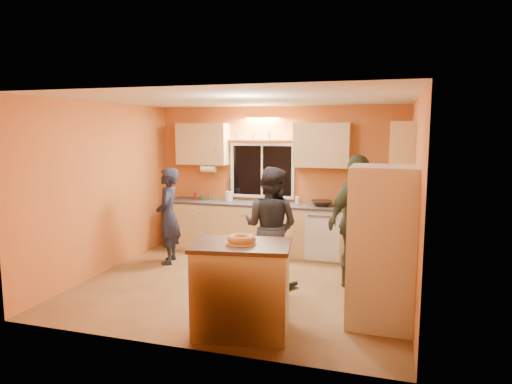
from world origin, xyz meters
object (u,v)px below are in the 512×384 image
(refrigerator, at_px, (381,246))
(island, at_px, (242,288))
(person_left, at_px, (168,216))
(person_center, at_px, (271,227))
(person_right, at_px, (355,221))

(refrigerator, distance_m, island, 1.63)
(person_left, relative_size, person_center, 0.94)
(island, relative_size, person_left, 0.72)
(person_left, xyz_separation_m, person_center, (1.89, -0.55, 0.05))
(refrigerator, relative_size, island, 1.59)
(refrigerator, xyz_separation_m, person_left, (-3.42, 1.46, -0.11))
(person_center, bearing_deg, person_right, -155.76)
(person_right, bearing_deg, person_left, 116.02)
(refrigerator, relative_size, person_left, 1.14)
(island, xyz_separation_m, person_right, (1.03, 1.89, 0.42))
(person_right, bearing_deg, island, -177.68)
(person_left, bearing_deg, person_center, 56.02)
(island, bearing_deg, person_left, 123.43)
(island, height_order, person_center, person_center)
(person_center, height_order, person_right, person_right)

